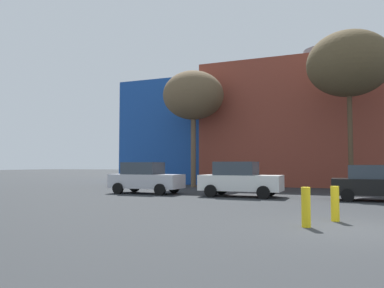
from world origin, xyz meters
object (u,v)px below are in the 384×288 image
at_px(parked_car_0, 146,178).
at_px(bare_tree_0, 349,64).
at_px(bollard_yellow_1, 306,207).
at_px(parked_car_1, 240,179).
at_px(bollard_yellow_0, 335,204).
at_px(bare_tree_1, 193,96).
at_px(parked_car_2, 375,183).

bearing_deg(parked_car_0, bare_tree_0, 24.96).
distance_m(parked_car_0, bollard_yellow_1, 12.94).
height_order(parked_car_1, bollard_yellow_0, parked_car_1).
xyz_separation_m(bare_tree_1, bollard_yellow_1, (9.45, -15.42, -6.30)).
bearing_deg(bollard_yellow_1, bare_tree_1, 121.52).
xyz_separation_m(parked_car_2, bare_tree_0, (-0.89, 5.13, 6.90)).
bearing_deg(bare_tree_1, bollard_yellow_1, -58.48).
bearing_deg(parked_car_0, bollard_yellow_1, -41.61).
xyz_separation_m(bare_tree_0, bare_tree_1, (-10.80, 1.70, -0.88)).
bearing_deg(parked_car_1, parked_car_0, 180.00).
xyz_separation_m(bollard_yellow_0, bollard_yellow_1, (-0.69, -1.41, 0.02)).
bearing_deg(bollard_yellow_0, bare_tree_0, 86.96).
bearing_deg(bollard_yellow_1, bare_tree_0, 84.40).
xyz_separation_m(parked_car_0, bollard_yellow_0, (10.37, -7.18, -0.38)).
bearing_deg(bare_tree_0, bare_tree_1, 171.08).
xyz_separation_m(bare_tree_1, bollard_yellow_0, (10.15, -14.00, -6.32)).
distance_m(bare_tree_1, bollard_yellow_0, 18.41).
relative_size(bare_tree_0, bare_tree_1, 1.12).
relative_size(bare_tree_1, bollard_yellow_0, 8.50).
bearing_deg(parked_car_0, parked_car_1, 0.00).
height_order(parked_car_2, bare_tree_1, bare_tree_1).
bearing_deg(bollard_yellow_1, bollard_yellow_0, 63.87).
bearing_deg(bare_tree_0, parked_car_1, -136.69).
bearing_deg(bollard_yellow_0, parked_car_2, 77.88).
distance_m(bare_tree_0, bollard_yellow_0, 14.27).
distance_m(parked_car_1, bare_tree_0, 10.11).
relative_size(parked_car_0, bollard_yellow_1, 3.91).
relative_size(parked_car_1, bollard_yellow_0, 4.09).
xyz_separation_m(parked_car_0, bare_tree_0, (11.02, 5.13, 6.82)).
height_order(parked_car_0, bollard_yellow_1, parked_car_0).
relative_size(parked_car_2, bare_tree_1, 0.44).
relative_size(parked_car_2, bollard_yellow_0, 3.70).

